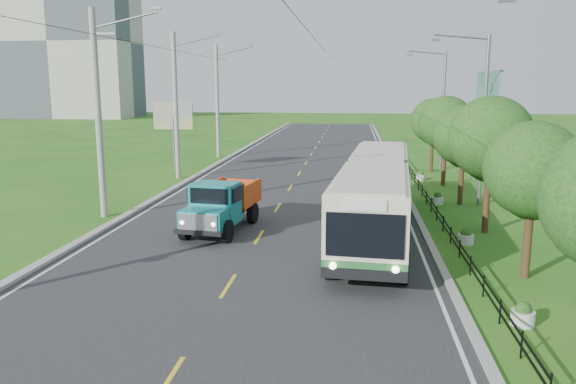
% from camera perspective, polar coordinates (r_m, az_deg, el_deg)
% --- Properties ---
extents(ground, '(240.00, 240.00, 0.00)m').
position_cam_1_polar(ground, '(18.53, -6.09, -9.51)').
color(ground, '#226117').
rests_on(ground, ground).
extents(road, '(14.00, 120.00, 0.02)m').
position_cam_1_polar(road, '(37.70, 0.57, 0.97)').
color(road, '#28282B').
rests_on(road, ground).
extents(curb_left, '(0.40, 120.00, 0.15)m').
position_cam_1_polar(curb_left, '(39.10, -9.98, 1.26)').
color(curb_left, '#9E9E99').
rests_on(curb_left, ground).
extents(curb_right, '(0.30, 120.00, 0.10)m').
position_cam_1_polar(curb_right, '(37.63, 11.46, 0.80)').
color(curb_right, '#9E9E99').
rests_on(curb_right, ground).
extents(edge_line_left, '(0.12, 120.00, 0.00)m').
position_cam_1_polar(edge_line_left, '(38.96, -9.20, 1.17)').
color(edge_line_left, silver).
rests_on(edge_line_left, road).
extents(edge_line_right, '(0.12, 120.00, 0.00)m').
position_cam_1_polar(edge_line_right, '(37.59, 10.70, 0.78)').
color(edge_line_right, silver).
rests_on(edge_line_right, road).
extents(centre_dash, '(0.12, 2.20, 0.00)m').
position_cam_1_polar(centre_dash, '(18.53, -6.09, -9.44)').
color(centre_dash, yellow).
rests_on(centre_dash, road).
extents(railing_right, '(0.04, 40.00, 0.60)m').
position_cam_1_polar(railing_right, '(31.80, 13.88, -0.64)').
color(railing_right, black).
rests_on(railing_right, ground).
extents(pole_near, '(3.51, 0.32, 10.00)m').
position_cam_1_polar(pole_near, '(28.70, -18.66, 7.58)').
color(pole_near, gray).
rests_on(pole_near, ground).
extents(pole_mid, '(3.51, 0.32, 10.00)m').
position_cam_1_polar(pole_mid, '(39.88, -11.29, 8.65)').
color(pole_mid, gray).
rests_on(pole_mid, ground).
extents(pole_far, '(3.51, 0.32, 10.00)m').
position_cam_1_polar(pole_far, '(51.43, -7.16, 9.19)').
color(pole_far, gray).
rests_on(pole_far, ground).
extents(tree_second, '(3.18, 3.26, 5.30)m').
position_cam_1_polar(tree_second, '(20.19, 23.66, 1.65)').
color(tree_second, '#382314').
rests_on(tree_second, ground).
extents(tree_third, '(3.60, 3.62, 6.00)m').
position_cam_1_polar(tree_third, '(25.89, 19.93, 4.76)').
color(tree_third, '#382314').
rests_on(tree_third, ground).
extents(tree_fourth, '(3.24, 3.31, 5.40)m').
position_cam_1_polar(tree_fourth, '(31.77, 17.45, 5.17)').
color(tree_fourth, '#382314').
rests_on(tree_fourth, ground).
extents(tree_fifth, '(3.48, 3.52, 5.80)m').
position_cam_1_polar(tree_fifth, '(37.65, 15.79, 6.45)').
color(tree_fifth, '#382314').
rests_on(tree_fifth, ground).
extents(tree_back, '(3.30, 3.36, 5.50)m').
position_cam_1_polar(tree_back, '(43.58, 14.55, 6.78)').
color(tree_back, '#382314').
rests_on(tree_back, ground).
extents(streetlight_mid, '(3.02, 0.20, 9.07)m').
position_cam_1_polar(streetlight_mid, '(31.70, 19.03, 7.45)').
color(streetlight_mid, slate).
rests_on(streetlight_mid, ground).
extents(streetlight_far, '(3.02, 0.20, 9.07)m').
position_cam_1_polar(streetlight_far, '(45.47, 15.30, 8.47)').
color(streetlight_far, slate).
rests_on(streetlight_far, ground).
extents(planter_front, '(0.64, 0.64, 0.67)m').
position_cam_1_polar(planter_front, '(16.81, 22.76, -11.44)').
color(planter_front, silver).
rests_on(planter_front, ground).
extents(planter_near, '(0.64, 0.64, 0.67)m').
position_cam_1_polar(planter_near, '(24.20, 17.60, -4.40)').
color(planter_near, silver).
rests_on(planter_near, ground).
extents(planter_mid, '(0.64, 0.64, 0.67)m').
position_cam_1_polar(planter_mid, '(31.89, 14.95, -0.68)').
color(planter_mid, silver).
rests_on(planter_mid, ground).
extents(planter_far, '(0.64, 0.64, 0.67)m').
position_cam_1_polar(planter_far, '(39.70, 13.33, 1.58)').
color(planter_far, silver).
rests_on(planter_far, ground).
extents(billboard_left, '(3.00, 0.20, 5.20)m').
position_cam_1_polar(billboard_left, '(43.17, -11.58, 7.15)').
color(billboard_left, slate).
rests_on(billboard_left, ground).
extents(billboard_right, '(0.24, 6.00, 7.30)m').
position_cam_1_polar(billboard_right, '(37.90, 19.63, 8.52)').
color(billboard_right, slate).
rests_on(billboard_right, ground).
extents(apartment_near, '(28.00, 14.00, 30.00)m').
position_cam_1_polar(apartment_near, '(126.80, -21.73, 13.87)').
color(apartment_near, '#B7B2A3').
rests_on(apartment_near, ground).
extents(apartment_far, '(24.00, 14.00, 26.00)m').
position_cam_1_polar(apartment_far, '(160.76, -25.43, 12.06)').
color(apartment_far, '#B7B2A3').
rests_on(apartment_far, ground).
extents(bus, '(3.92, 16.51, 3.16)m').
position_cam_1_polar(bus, '(25.03, 8.96, 0.25)').
color(bus, '#2B6B32').
rests_on(bus, ground).
extents(dump_truck, '(2.74, 5.66, 2.29)m').
position_cam_1_polar(dump_truck, '(25.18, -6.76, -1.02)').
color(dump_truck, teal).
rests_on(dump_truck, ground).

